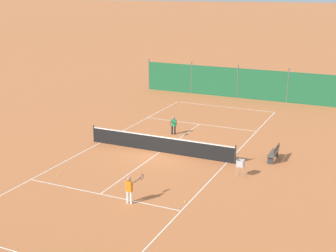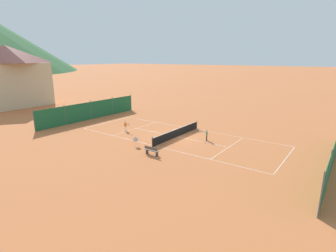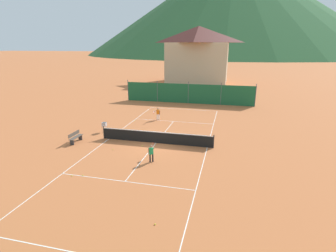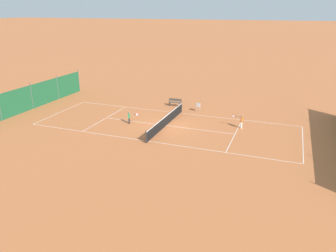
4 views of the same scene
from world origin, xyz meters
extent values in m
plane|color=#BC6638|center=(0.00, 0.00, 0.00)|extent=(600.00, 600.00, 0.00)
cube|color=white|center=(0.00, 11.90, 0.00)|extent=(8.25, 0.05, 0.01)
cube|color=white|center=(0.00, -11.90, 0.00)|extent=(8.25, 0.05, 0.01)
cube|color=white|center=(-4.10, 0.00, 0.00)|extent=(0.05, 23.85, 0.01)
cube|color=white|center=(4.10, 0.00, 0.00)|extent=(0.05, 23.85, 0.01)
cube|color=white|center=(0.00, 6.40, 0.00)|extent=(8.20, 0.05, 0.01)
cube|color=white|center=(0.00, -6.40, 0.00)|extent=(8.20, 0.05, 0.01)
cube|color=white|center=(0.00, 0.00, 0.00)|extent=(0.05, 12.80, 0.01)
cylinder|color=#2D2D2D|center=(-4.55, 0.00, 0.53)|extent=(0.08, 0.08, 1.06)
cylinder|color=#2D2D2D|center=(4.55, 0.00, 0.53)|extent=(0.08, 0.08, 1.06)
cube|color=black|center=(0.00, 0.00, 0.46)|extent=(9.10, 0.02, 0.91)
cube|color=white|center=(0.00, 0.00, 0.93)|extent=(9.10, 0.04, 0.06)
cube|color=#1E6038|center=(0.00, 15.50, 1.30)|extent=(17.20, 0.04, 2.60)
cylinder|color=#59595E|center=(-8.60, 15.50, 1.45)|extent=(0.08, 0.08, 2.90)
cylinder|color=#59595E|center=(-4.30, 15.50, 1.45)|extent=(0.08, 0.08, 2.90)
cylinder|color=#59595E|center=(0.00, 15.50, 1.45)|extent=(0.08, 0.08, 2.90)
cylinder|color=#59595E|center=(4.30, 15.50, 1.45)|extent=(0.08, 0.08, 2.90)
cylinder|color=#59595E|center=(8.60, 15.50, 1.45)|extent=(0.08, 0.08, 2.90)
cube|color=#1E6038|center=(0.00, -15.50, 1.30)|extent=(17.20, 0.04, 2.60)
cylinder|color=#59595E|center=(-8.60, -15.50, 1.45)|extent=(0.08, 0.08, 2.90)
cylinder|color=#59595E|center=(-4.30, -15.50, 1.45)|extent=(0.08, 0.08, 2.90)
cylinder|color=#59595E|center=(0.00, -15.50, 1.45)|extent=(0.08, 0.08, 2.90)
cylinder|color=white|center=(-1.62, 6.66, 0.30)|extent=(0.10, 0.10, 0.59)
cylinder|color=white|center=(-1.81, 6.67, 0.30)|extent=(0.10, 0.10, 0.59)
cube|color=orange|center=(-1.71, 6.67, 0.82)|extent=(0.29, 0.18, 0.46)
sphere|color=#A37556|center=(-1.71, 6.67, 1.17)|extent=(0.18, 0.18, 0.18)
cylinder|color=#A37556|center=(-1.53, 6.66, 0.82)|extent=(0.07, 0.07, 0.46)
cylinder|color=#A37556|center=(-1.91, 6.45, 1.00)|extent=(0.09, 0.46, 0.07)
cylinder|color=black|center=(-1.93, 6.12, 1.00)|extent=(0.04, 0.21, 0.03)
torus|color=red|center=(-1.94, 5.87, 1.00)|extent=(0.04, 0.28, 0.28)
cylinder|color=silver|center=(-1.94, 5.87, 1.00)|extent=(0.02, 0.25, 0.25)
cylinder|color=black|center=(0.61, -3.53, 0.28)|extent=(0.10, 0.10, 0.57)
cylinder|color=black|center=(0.78, -3.46, 0.28)|extent=(0.10, 0.10, 0.57)
cube|color=#239E5B|center=(0.70, -3.49, 0.79)|extent=(0.31, 0.24, 0.44)
sphere|color=#A37556|center=(0.70, -3.49, 1.12)|extent=(0.17, 0.17, 0.17)
cylinder|color=#A37556|center=(0.53, -3.56, 0.79)|extent=(0.06, 0.06, 0.44)
cylinder|color=#A37556|center=(0.78, -3.23, 0.96)|extent=(0.22, 0.43, 0.06)
cylinder|color=black|center=(0.66, -2.93, 0.96)|extent=(0.10, 0.20, 0.03)
torus|color=red|center=(0.58, -2.70, 0.96)|extent=(0.12, 0.27, 0.28)
cylinder|color=silver|center=(0.58, -2.70, 0.96)|extent=(0.09, 0.23, 0.25)
sphere|color=#CCE033|center=(3.15, 5.46, 0.03)|extent=(0.07, 0.07, 0.07)
sphere|color=#CCE033|center=(2.76, -9.65, 0.03)|extent=(0.07, 0.07, 0.07)
sphere|color=#CCE033|center=(-2.74, -6.36, 0.03)|extent=(0.07, 0.07, 0.07)
sphere|color=#CCE033|center=(-3.92, 5.56, 0.03)|extent=(0.07, 0.07, 0.07)
sphere|color=#CCE033|center=(-3.33, -6.57, 0.03)|extent=(0.07, 0.07, 0.07)
sphere|color=#CCE033|center=(0.40, -2.72, 0.03)|extent=(0.07, 0.07, 0.07)
sphere|color=#CCE033|center=(-0.84, -0.95, 0.03)|extent=(0.07, 0.07, 0.07)
sphere|color=#CCE033|center=(-2.71, -2.19, 0.03)|extent=(0.07, 0.07, 0.07)
cylinder|color=#B7B7BC|center=(-5.47, 1.44, 0.28)|extent=(0.02, 0.02, 0.55)
cylinder|color=#B7B7BC|center=(-5.13, 1.44, 0.28)|extent=(0.02, 0.02, 0.55)
cylinder|color=#B7B7BC|center=(-5.47, 1.78, 0.28)|extent=(0.02, 0.02, 0.55)
cylinder|color=#B7B7BC|center=(-5.13, 1.78, 0.28)|extent=(0.02, 0.02, 0.55)
cube|color=#B7B7BC|center=(-5.30, 1.61, 0.56)|extent=(0.34, 0.34, 0.02)
cube|color=#B7B7BC|center=(-5.30, 1.44, 0.72)|extent=(0.34, 0.02, 0.34)
cube|color=#B7B7BC|center=(-5.30, 1.78, 0.72)|extent=(0.34, 0.02, 0.34)
cube|color=#B7B7BC|center=(-5.47, 1.61, 0.72)|extent=(0.02, 0.34, 0.34)
cube|color=#B7B7BC|center=(-5.13, 1.61, 0.72)|extent=(0.02, 0.34, 0.34)
sphere|color=#CCE033|center=(-5.34, 1.56, 0.60)|extent=(0.07, 0.07, 0.07)
sphere|color=#CCE033|center=(-5.34, 1.54, 0.60)|extent=(0.07, 0.07, 0.07)
sphere|color=#CCE033|center=(-5.28, 1.73, 0.60)|extent=(0.07, 0.07, 0.07)
sphere|color=#CCE033|center=(-5.24, 1.63, 0.60)|extent=(0.07, 0.07, 0.07)
sphere|color=#CCE033|center=(-5.21, 1.50, 0.60)|extent=(0.07, 0.07, 0.07)
sphere|color=#CCE033|center=(-5.33, 1.63, 0.60)|extent=(0.07, 0.07, 0.07)
sphere|color=#CCE033|center=(-5.32, 1.68, 0.66)|extent=(0.07, 0.07, 0.07)
sphere|color=#CCE033|center=(-5.16, 1.69, 0.66)|extent=(0.07, 0.07, 0.07)
sphere|color=#CCE033|center=(-5.19, 1.71, 0.66)|extent=(0.07, 0.07, 0.07)
sphere|color=#CCE033|center=(-5.37, 1.53, 0.66)|extent=(0.07, 0.07, 0.07)
sphere|color=#CCE033|center=(-5.41, 1.57, 0.66)|extent=(0.07, 0.07, 0.07)
cube|color=#51473D|center=(-6.30, -1.38, 0.44)|extent=(0.36, 1.50, 0.05)
cube|color=#51473D|center=(-6.46, -1.38, 0.70)|extent=(0.04, 1.50, 0.28)
cube|color=#333338|center=(-6.30, -0.78, 0.22)|extent=(0.32, 0.06, 0.44)
cube|color=#333338|center=(-6.30, -1.98, 0.22)|extent=(0.32, 0.06, 0.44)
cube|color=#C6B28E|center=(-1.65, 36.74, 4.00)|extent=(12.00, 9.00, 8.00)
pyramid|color=#51231E|center=(-1.65, 36.74, 9.60)|extent=(13.00, 10.00, 3.20)
camera|label=1|loc=(-11.23, 23.18, 9.22)|focal=50.00mm
camera|label=2|loc=(-24.30, -16.29, 8.89)|focal=28.00mm
camera|label=3|loc=(5.60, -18.88, 7.51)|focal=28.00mm
camera|label=4|loc=(26.83, 10.26, 10.29)|focal=35.00mm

